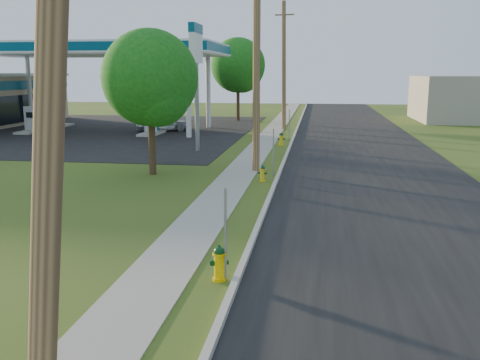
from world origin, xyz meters
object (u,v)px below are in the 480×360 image
fuel_pump_sw (58,118)px  car_silver (163,122)px  fuel_pump_nw (32,123)px  hydrant_far (281,139)px  utility_pole_near (51,21)px  utility_pole_far (284,66)px  fuel_pump_se (167,120)px  hydrant_near (219,263)px  hydrant_mid (262,173)px  price_pylon (196,51)px  tree_lot (239,67)px  fuel_pump_ne (152,124)px  tree_verge (152,82)px  utility_pole_mid (257,57)px

fuel_pump_sw → car_silver: size_ratio=0.82×
fuel_pump_nw → hydrant_far: (18.42, -4.52, -0.33)m
utility_pole_near → car_silver: (-8.78, 33.36, -4.14)m
utility_pole_near → hydrant_far: (0.52, 26.48, -4.41)m
utility_pole_near → fuel_pump_nw: size_ratio=2.96×
utility_pole_far → fuel_pump_se: bearing=-173.6°
fuel_pump_nw → hydrant_near: bearing=-54.2°
hydrant_far → hydrant_mid: bearing=-89.9°
price_pylon → car_silver: 11.99m
car_silver → utility_pole_far: bearing=-93.2°
utility_pole_near → tree_lot: 43.05m
fuel_pump_nw → fuel_pump_se: same height
utility_pole_far → fuel_pump_ne: bearing=-150.7°
tree_lot → fuel_pump_ne: bearing=-110.7°
price_pylon → tree_verge: price_pylon is taller
utility_pole_mid → fuel_pump_sw: size_ratio=3.06×
utility_pole_far → fuel_pump_se: (-8.90, -1.00, -4.08)m
price_pylon → utility_pole_far: bearing=72.7°
fuel_pump_nw → utility_pole_near: bearing=-60.0°
fuel_pump_nw → tree_lot: tree_lot is taller
utility_pole_far → hydrant_near: size_ratio=12.12×
price_pylon → hydrant_far: price_pylon is taller
hydrant_mid → hydrant_far: hydrant_far is taller
tree_verge → hydrant_near: (4.91, -11.29, -3.54)m
fuel_pump_ne → hydrant_far: 10.46m
tree_lot → hydrant_mid: tree_lot is taller
tree_verge → hydrant_far: size_ratio=7.54×
utility_pole_far → tree_verge: 19.97m
fuel_pump_sw → hydrant_far: size_ratio=3.95×
fuel_pump_nw → price_pylon: bearing=-28.2°
utility_pole_far → tree_verge: bearing=-102.1°
utility_pole_far → tree_verge: (-4.20, -19.50, -0.88)m
price_pylon → car_silver: size_ratio=1.76×
utility_pole_mid → fuel_pump_sw: bearing=136.5°
utility_pole_far → tree_lot: utility_pole_far is taller
utility_pole_far → fuel_pump_se: size_ratio=2.97×
utility_pole_far → fuel_pump_ne: 10.99m
utility_pole_mid → utility_pole_far: size_ratio=1.03×
utility_pole_mid → car_silver: 18.21m
utility_pole_near → car_silver: size_ratio=2.44×
utility_pole_near → fuel_pump_se: size_ratio=2.96×
fuel_pump_sw → car_silver: (9.12, -1.64, -0.06)m
hydrant_near → hydrant_mid: (-0.18, 10.49, -0.05)m
hydrant_far → fuel_pump_sw: bearing=155.2°
utility_pole_mid → tree_lot: size_ratio=1.33×
utility_pole_near → fuel_pump_se: (-8.90, 35.00, -4.08)m
utility_pole_far → tree_lot: bearing=123.0°
hydrant_far → car_silver: bearing=143.5°
utility_pole_near → tree_lot: bearing=95.9°
fuel_pump_nw → utility_pole_mid: bearing=-36.0°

